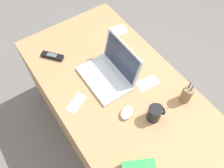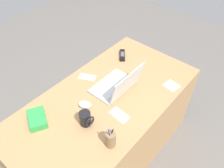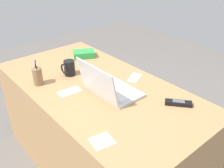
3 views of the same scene
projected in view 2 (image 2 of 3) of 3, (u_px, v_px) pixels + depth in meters
name	position (u px, v px, depth m)	size (l,w,h in m)	color
ground_plane	(107.00, 149.00, 2.24)	(6.00, 6.00, 0.00)	slate
desk	(106.00, 127.00, 1.99)	(1.55, 0.80, 0.72)	tan
laptop	(117.00, 85.00, 1.78)	(0.35, 0.27, 0.23)	silver
computer_mouse	(85.00, 104.00, 1.67)	(0.07, 0.10, 0.03)	white
coffee_mug_white	(86.00, 119.00, 1.54)	(0.08, 0.09, 0.11)	black
cordless_phone	(122.00, 55.00, 2.10)	(0.15, 0.13, 0.03)	black
pen_holder	(111.00, 139.00, 1.42)	(0.06, 0.06, 0.17)	olive
snack_bag	(37.00, 119.00, 1.57)	(0.11, 0.17, 0.05)	green
paper_note_near_laptop	(119.00, 115.00, 1.63)	(0.08, 0.14, 0.00)	white
paper_note_left	(87.00, 77.00, 1.91)	(0.07, 0.14, 0.00)	white
paper_note_right	(172.00, 86.00, 1.84)	(0.10, 0.11, 0.00)	white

